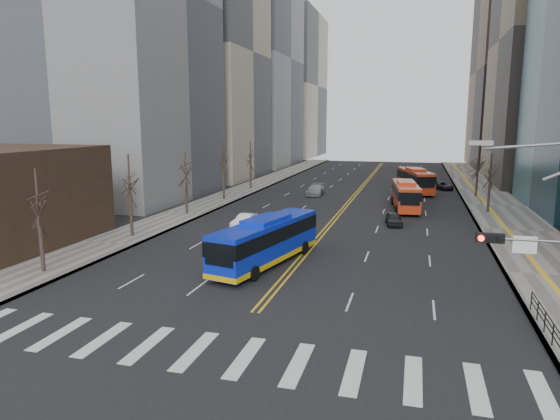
# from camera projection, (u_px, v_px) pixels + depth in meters

# --- Properties ---
(ground) EXTENTS (220.00, 220.00, 0.00)m
(ground) POSITION_uv_depth(u_px,v_px,m) (220.00, 354.00, 22.01)
(ground) COLOR black
(sidewalk_right) EXTENTS (7.00, 130.00, 0.15)m
(sidewalk_right) POSITION_uv_depth(u_px,v_px,m) (495.00, 206.00, 60.21)
(sidewalk_right) COLOR slate
(sidewalk_right) RESTS_ON ground
(sidewalk_left) EXTENTS (5.00, 130.00, 0.15)m
(sidewalk_left) POSITION_uv_depth(u_px,v_px,m) (231.00, 195.00, 69.00)
(sidewalk_left) COLOR slate
(sidewalk_left) RESTS_ON ground
(crosswalk) EXTENTS (26.70, 4.00, 0.01)m
(crosswalk) POSITION_uv_depth(u_px,v_px,m) (220.00, 354.00, 22.01)
(crosswalk) COLOR silver
(crosswalk) RESTS_ON ground
(centerline) EXTENTS (0.55, 100.00, 0.01)m
(centerline) POSITION_uv_depth(u_px,v_px,m) (359.00, 190.00, 74.25)
(centerline) COLOR gold
(centerline) RESTS_ON ground
(office_towers) EXTENTS (83.00, 134.00, 58.00)m
(office_towers) POSITION_uv_depth(u_px,v_px,m) (373.00, 37.00, 82.84)
(office_towers) COLOR gray
(office_towers) RESTS_ON ground
(pedestrian_railing) EXTENTS (0.06, 6.06, 1.02)m
(pedestrian_railing) POSITION_uv_depth(u_px,v_px,m) (545.00, 319.00, 23.86)
(pedestrian_railing) COLOR black
(pedestrian_railing) RESTS_ON sidewalk_right
(street_trees) EXTENTS (35.20, 47.20, 7.60)m
(street_trees) POSITION_uv_depth(u_px,v_px,m) (275.00, 169.00, 55.82)
(street_trees) COLOR #2D211B
(street_trees) RESTS_ON ground
(blue_bus) EXTENTS (5.08, 12.02, 3.43)m
(blue_bus) POSITION_uv_depth(u_px,v_px,m) (266.00, 240.00, 35.60)
(blue_bus) COLOR #0E28D2
(blue_bus) RESTS_ON ground
(red_bus_near) EXTENTS (3.60, 10.69, 3.34)m
(red_bus_near) POSITION_uv_depth(u_px,v_px,m) (406.00, 194.00, 57.71)
(red_bus_near) COLOR red
(red_bus_near) RESTS_ON ground
(red_bus_far) EXTENTS (5.51, 11.39, 3.52)m
(red_bus_far) POSITION_uv_depth(u_px,v_px,m) (415.00, 179.00, 71.50)
(red_bus_far) COLOR red
(red_bus_far) RESTS_ON ground
(car_white) EXTENTS (2.01, 4.24, 1.34)m
(car_white) POSITION_uv_depth(u_px,v_px,m) (246.00, 221.00, 47.98)
(car_white) COLOR white
(car_white) RESTS_ON ground
(car_dark_mid) EXTENTS (2.01, 3.86, 1.25)m
(car_dark_mid) POSITION_uv_depth(u_px,v_px,m) (394.00, 219.00, 49.20)
(car_dark_mid) COLOR black
(car_dark_mid) RESTS_ON ground
(car_silver) EXTENTS (2.13, 5.11, 1.48)m
(car_silver) POSITION_uv_depth(u_px,v_px,m) (315.00, 190.00, 69.22)
(car_silver) COLOR #96959A
(car_silver) RESTS_ON ground
(car_dark_far) EXTENTS (3.45, 4.56, 1.15)m
(car_dark_far) POSITION_uv_depth(u_px,v_px,m) (443.00, 186.00, 74.88)
(car_dark_far) COLOR black
(car_dark_far) RESTS_ON ground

